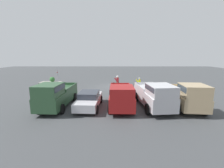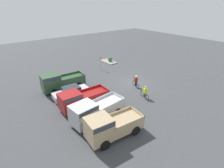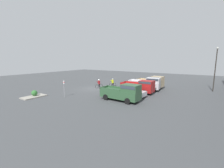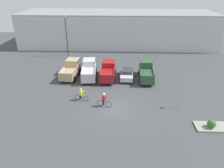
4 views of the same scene
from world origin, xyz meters
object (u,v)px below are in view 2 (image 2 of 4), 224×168
at_px(sedan_0, 71,92).
at_px(cyclist_0, 136,81).
at_px(pickup_truck_3, 60,81).
at_px(shrub, 110,59).
at_px(pickup_truck_1, 95,110).
at_px(cyclist_1, 145,92).
at_px(fire_lane_sign, 100,61).
at_px(pickup_truck_2, 81,99).
at_px(pickup_truck_0, 110,126).

distance_m(sedan_0, cyclist_0, 8.68).
bearing_deg(pickup_truck_3, shrub, -67.08).
xyz_separation_m(sedan_0, pickup_truck_3, (2.82, 0.18, 0.47)).
bearing_deg(pickup_truck_3, pickup_truck_1, 179.29).
relative_size(sedan_0, cyclist_0, 2.57).
relative_size(pickup_truck_1, pickup_truck_3, 1.02).
distance_m(cyclist_1, fire_lane_sign, 11.35).
bearing_deg(pickup_truck_2, shrub, -48.55).
bearing_deg(fire_lane_sign, cyclist_1, 173.58).
bearing_deg(pickup_truck_2, pickup_truck_3, -0.09).
distance_m(pickup_truck_0, sedan_0, 8.39).
distance_m(pickup_truck_3, cyclist_0, 10.10).
distance_m(pickup_truck_1, shrub, 18.34).
bearing_deg(pickup_truck_0, fire_lane_sign, -31.76).
height_order(pickup_truck_3, cyclist_0, pickup_truck_3).
xyz_separation_m(pickup_truck_3, cyclist_0, (-5.60, -8.39, -0.30)).
xyz_separation_m(sedan_0, cyclist_1, (-5.63, -6.89, 0.10)).
bearing_deg(cyclist_0, fire_lane_sign, 0.38).
bearing_deg(shrub, pickup_truck_1, 137.93).
distance_m(sedan_0, cyclist_1, 8.90).
relative_size(cyclist_0, shrub, 2.08).
xyz_separation_m(pickup_truck_1, cyclist_1, (0.00, -7.17, -0.38)).
height_order(pickup_truck_0, pickup_truck_1, pickup_truck_0).
height_order(pickup_truck_2, pickup_truck_3, pickup_truck_3).
height_order(sedan_0, pickup_truck_3, pickup_truck_3).
bearing_deg(sedan_0, shrub, -56.41).
bearing_deg(pickup_truck_2, cyclist_0, -89.94).
xyz_separation_m(cyclist_0, shrub, (10.75, -3.78, -0.33)).
bearing_deg(sedan_0, cyclist_1, -129.27).
bearing_deg(pickup_truck_0, cyclist_0, -57.38).
bearing_deg(pickup_truck_3, pickup_truck_2, 179.91).
bearing_deg(cyclist_1, sedan_0, 50.73).
relative_size(pickup_truck_0, pickup_truck_2, 0.96).
xyz_separation_m(cyclist_1, fire_lane_sign, (11.26, -1.27, 0.68)).
distance_m(pickup_truck_2, cyclist_1, 7.63).
relative_size(pickup_truck_1, sedan_0, 1.28).
height_order(sedan_0, cyclist_0, cyclist_0).
relative_size(cyclist_0, cyclist_1, 0.99).
xyz_separation_m(pickup_truck_1, pickup_truck_3, (8.46, -0.10, -0.01)).
bearing_deg(fire_lane_sign, pickup_truck_2, 135.25).
relative_size(pickup_truck_3, cyclist_0, 3.22).
relative_size(pickup_truck_1, fire_lane_sign, 2.29).
height_order(pickup_truck_0, pickup_truck_3, pickup_truck_3).
height_order(pickup_truck_1, cyclist_1, pickup_truck_1).
distance_m(pickup_truck_2, pickup_truck_3, 5.61).
distance_m(pickup_truck_1, sedan_0, 5.67).
xyz_separation_m(pickup_truck_0, pickup_truck_3, (11.18, -0.32, -0.01)).
relative_size(pickup_truck_2, pickup_truck_3, 0.97).
relative_size(sedan_0, cyclist_1, 2.53).
bearing_deg(shrub, pickup_truck_2, 131.45).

